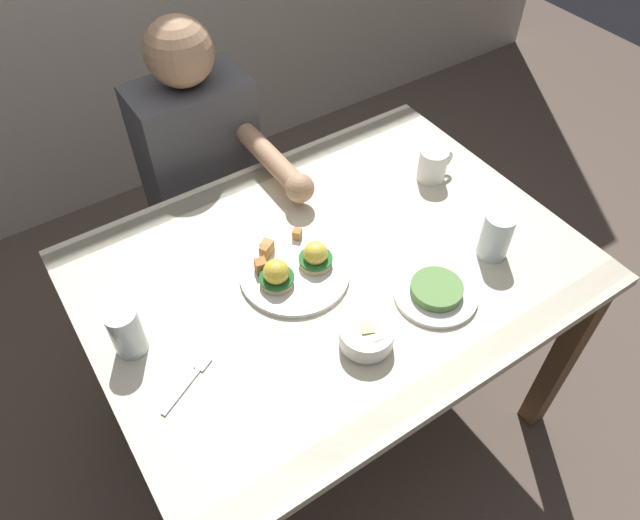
# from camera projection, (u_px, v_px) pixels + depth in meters

# --- Properties ---
(ground_plane) EXTENTS (6.00, 6.00, 0.00)m
(ground_plane) POSITION_uv_depth(u_px,v_px,m) (330.00, 408.00, 2.02)
(ground_plane) COLOR brown
(dining_table) EXTENTS (1.20, 0.90, 0.74)m
(dining_table) POSITION_uv_depth(u_px,v_px,m) (332.00, 291.00, 1.55)
(dining_table) COLOR beige
(dining_table) RESTS_ON ground_plane
(eggs_benedict_plate) EXTENTS (0.27, 0.27, 0.09)m
(eggs_benedict_plate) POSITION_uv_depth(u_px,v_px,m) (294.00, 269.00, 1.43)
(eggs_benedict_plate) COLOR white
(eggs_benedict_plate) RESTS_ON dining_table
(fruit_bowl) EXTENTS (0.12, 0.12, 0.06)m
(fruit_bowl) POSITION_uv_depth(u_px,v_px,m) (367.00, 336.00, 1.29)
(fruit_bowl) COLOR white
(fruit_bowl) RESTS_ON dining_table
(coffee_mug) EXTENTS (0.11, 0.08, 0.09)m
(coffee_mug) POSITION_uv_depth(u_px,v_px,m) (433.00, 164.00, 1.65)
(coffee_mug) COLOR white
(coffee_mug) RESTS_ON dining_table
(fork) EXTENTS (0.15, 0.09, 0.00)m
(fork) POSITION_uv_depth(u_px,v_px,m) (189.00, 381.00, 1.24)
(fork) COLOR silver
(fork) RESTS_ON dining_table
(water_glass_near) EXTENTS (0.08, 0.08, 0.13)m
(water_glass_near) POSITION_uv_depth(u_px,v_px,m) (495.00, 238.00, 1.45)
(water_glass_near) COLOR silver
(water_glass_near) RESTS_ON dining_table
(water_glass_far) EXTENTS (0.07, 0.07, 0.12)m
(water_glass_far) POSITION_uv_depth(u_px,v_px,m) (127.00, 333.00, 1.26)
(water_glass_far) COLOR silver
(water_glass_far) RESTS_ON dining_table
(side_plate) EXTENTS (0.20, 0.20, 0.04)m
(side_plate) POSITION_uv_depth(u_px,v_px,m) (436.00, 292.00, 1.39)
(side_plate) COLOR white
(side_plate) RESTS_ON dining_table
(diner_person) EXTENTS (0.34, 0.54, 1.14)m
(diner_person) POSITION_uv_depth(u_px,v_px,m) (206.00, 173.00, 1.85)
(diner_person) COLOR #33333D
(diner_person) RESTS_ON ground_plane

